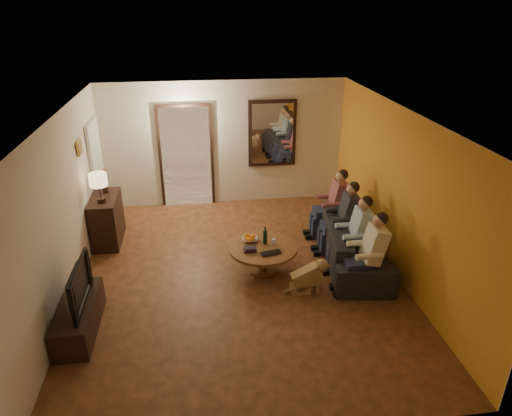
{
  "coord_description": "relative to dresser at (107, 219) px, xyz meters",
  "views": [
    {
      "loc": [
        -0.57,
        -6.17,
        4.06
      ],
      "look_at": [
        0.3,
        0.3,
        1.05
      ],
      "focal_mm": 32.0,
      "sensor_mm": 36.0,
      "label": 1
    }
  ],
  "objects": [
    {
      "name": "floor",
      "position": [
        2.25,
        -1.5,
        -0.43
      ],
      "size": [
        5.0,
        6.0,
        0.01
      ],
      "primitive_type": "cube",
      "color": "#422B11",
      "rests_on": "ground"
    },
    {
      "name": "sofa",
      "position": [
        4.21,
        -1.24,
        -0.09
      ],
      "size": [
        2.47,
        1.25,
        0.69
      ],
      "primitive_type": "imported",
      "rotation": [
        0.0,
        0.0,
        1.43
      ],
      "color": "black",
      "rests_on": "floor"
    },
    {
      "name": "table_lamp",
      "position": [
        0.0,
        -0.22,
        0.7
      ],
      "size": [
        0.3,
        0.3,
        0.54
      ],
      "primitive_type": null,
      "color": "beige",
      "rests_on": "dresser"
    },
    {
      "name": "wine_glass",
      "position": [
        2.82,
        -1.34,
        0.07
      ],
      "size": [
        0.06,
        0.06,
        0.1
      ],
      "primitive_type": "cylinder",
      "color": "silver",
      "rests_on": "coffee_table"
    },
    {
      "name": "tv_stand",
      "position": [
        0.0,
        -2.51,
        -0.22
      ],
      "size": [
        0.45,
        1.27,
        0.42
      ],
      "primitive_type": "cube",
      "color": "black",
      "rests_on": "floor"
    },
    {
      "name": "ceiling",
      "position": [
        2.25,
        -1.5,
        2.17
      ],
      "size": [
        5.0,
        6.0,
        0.01
      ],
      "primitive_type": "cube",
      "color": "white",
      "rests_on": "back_wall"
    },
    {
      "name": "front_wall",
      "position": [
        2.25,
        -4.5,
        0.87
      ],
      "size": [
        5.0,
        0.02,
        2.6
      ],
      "primitive_type": "cube",
      "color": "beige",
      "rests_on": "floor"
    },
    {
      "name": "art_canvas",
      "position": [
        -0.21,
        -0.2,
        1.42
      ],
      "size": [
        0.01,
        0.22,
        0.18
      ],
      "primitive_type": "cube",
      "color": "brown",
      "rests_on": "left_wall"
    },
    {
      "name": "flower_vase",
      "position": [
        0.0,
        0.22,
        0.65
      ],
      "size": [
        0.14,
        0.14,
        0.44
      ],
      "primitive_type": null,
      "color": "red",
      "rests_on": "dresser"
    },
    {
      "name": "framed_art",
      "position": [
        -0.22,
        -0.2,
        1.42
      ],
      "size": [
        0.03,
        0.28,
        0.24
      ],
      "primitive_type": "cube",
      "color": "#B28C33",
      "rests_on": "left_wall"
    },
    {
      "name": "back_wall",
      "position": [
        2.25,
        1.5,
        0.87
      ],
      "size": [
        5.0,
        0.02,
        2.6
      ],
      "primitive_type": "cube",
      "color": "beige",
      "rests_on": "floor"
    },
    {
      "name": "mirror_glass",
      "position": [
        3.25,
        1.43,
        1.07
      ],
      "size": [
        0.86,
        0.02,
        1.26
      ],
      "primitive_type": "cube",
      "color": "white",
      "rests_on": "back_wall"
    },
    {
      "name": "wine_bottle",
      "position": [
        2.69,
        -1.29,
        0.17
      ],
      "size": [
        0.07,
        0.07,
        0.31
      ],
      "primitive_type": null,
      "color": "black",
      "rests_on": "coffee_table"
    },
    {
      "name": "fridge_glimpse",
      "position": [
        1.7,
        1.49,
        0.47
      ],
      "size": [
        0.45,
        0.03,
        1.7
      ],
      "primitive_type": "cube",
      "color": "silver",
      "rests_on": "floor"
    },
    {
      "name": "person_d",
      "position": [
        4.11,
        -0.34,
        0.17
      ],
      "size": [
        0.6,
        0.4,
        1.2
      ],
      "primitive_type": null,
      "color": "tan",
      "rests_on": "sofa"
    },
    {
      "name": "orange_accent",
      "position": [
        4.74,
        -1.5,
        0.87
      ],
      "size": [
        0.01,
        6.0,
        2.6
      ],
      "primitive_type": "cube",
      "color": "gold",
      "rests_on": "right_wall"
    },
    {
      "name": "right_wall",
      "position": [
        4.75,
        -1.5,
        0.87
      ],
      "size": [
        0.02,
        6.0,
        2.6
      ],
      "primitive_type": "cube",
      "color": "beige",
      "rests_on": "floor"
    },
    {
      "name": "white_door",
      "position": [
        -0.21,
        0.8,
        0.59
      ],
      "size": [
        0.06,
        0.85,
        2.04
      ],
      "primitive_type": "cube",
      "color": "white",
      "rests_on": "floor"
    },
    {
      "name": "dog",
      "position": [
        3.21,
        -2.05,
        -0.15
      ],
      "size": [
        0.57,
        0.25,
        0.56
      ],
      "primitive_type": null,
      "rotation": [
        0.0,
        0.0,
        0.02
      ],
      "color": "olive",
      "rests_on": "floor"
    },
    {
      "name": "bowl",
      "position": [
        2.46,
        -1.17,
        0.05
      ],
      "size": [
        0.26,
        0.26,
        0.06
      ],
      "primitive_type": "imported",
      "color": "white",
      "rests_on": "coffee_table"
    },
    {
      "name": "left_wall",
      "position": [
        -0.25,
        -1.5,
        0.87
      ],
      "size": [
        0.02,
        6.0,
        2.6
      ],
      "primitive_type": "cube",
      "color": "beige",
      "rests_on": "floor"
    },
    {
      "name": "tv",
      "position": [
        0.0,
        -2.51,
        0.27
      ],
      "size": [
        0.99,
        0.13,
        0.57
      ],
      "primitive_type": "imported",
      "rotation": [
        0.0,
        0.0,
        1.57
      ],
      "color": "black",
      "rests_on": "tv_stand"
    },
    {
      "name": "oranges",
      "position": [
        2.46,
        -1.17,
        0.12
      ],
      "size": [
        0.2,
        0.2,
        0.08
      ],
      "primitive_type": null,
      "color": "orange",
      "rests_on": "bowl"
    },
    {
      "name": "door_trim",
      "position": [
        1.45,
        1.47,
        0.62
      ],
      "size": [
        1.12,
        0.04,
        2.22
      ],
      "primitive_type": "cube",
      "color": "black",
      "rests_on": "floor"
    },
    {
      "name": "dresser",
      "position": [
        0.0,
        0.0,
        0.0
      ],
      "size": [
        0.45,
        0.98,
        0.87
      ],
      "primitive_type": "cube",
      "color": "black",
      "rests_on": "floor"
    },
    {
      "name": "person_b",
      "position": [
        4.11,
        -1.54,
        0.17
      ],
      "size": [
        0.6,
        0.4,
        1.2
      ],
      "primitive_type": null,
      "color": "tan",
      "rests_on": "sofa"
    },
    {
      "name": "laptop",
      "position": [
        2.74,
        -1.67,
        0.03
      ],
      "size": [
        0.37,
        0.29,
        0.03
      ],
      "primitive_type": "imported",
      "rotation": [
        0.0,
        0.0,
        0.26
      ],
      "color": "black",
      "rests_on": "coffee_table"
    },
    {
      "name": "coffee_table",
      "position": [
        2.64,
        -1.39,
        -0.21
      ],
      "size": [
        1.32,
        1.32,
        0.45
      ],
      "primitive_type": "cylinder",
      "rotation": [
        0.0,
        0.0,
        -0.24
      ],
      "color": "brown",
      "rests_on": "floor"
    },
    {
      "name": "mirror_frame",
      "position": [
        3.25,
        1.46,
        1.07
      ],
      "size": [
        1.0,
        0.05,
        1.4
      ],
      "primitive_type": "cube",
      "color": "black",
      "rests_on": "back_wall"
    },
    {
      "name": "book_stack",
      "position": [
        2.42,
        -1.49,
        0.05
      ],
      "size": [
        0.2,
        0.15,
        0.07
      ],
      "primitive_type": null,
      "color": "black",
      "rests_on": "coffee_table"
    },
    {
      "name": "person_a",
      "position": [
        4.11,
        -2.14,
        0.17
      ],
      "size": [
        0.6,
        0.4,
        1.2
      ],
      "primitive_type": null,
      "color": "tan",
      "rests_on": "sofa"
    },
    {
      "name": "kitchen_doorway",
      "position": [
        1.45,
        1.48,
        0.62
      ],
      "size": [
        1.0,
        0.06,
        2.1
      ],
      "primitive_type": "cube",
      "color": "#FFE0A5",
      "rests_on": "floor"
    },
    {
      "name": "person_c",
      "position": [
        4.11,
        -0.94,
        0.17
      ],
      "size": [
        0.6,
        0.4,
        1.2
      ],
      "primitive_type": null,
      "color": "tan",
      "rests_on": "sofa"
    }
  ]
}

